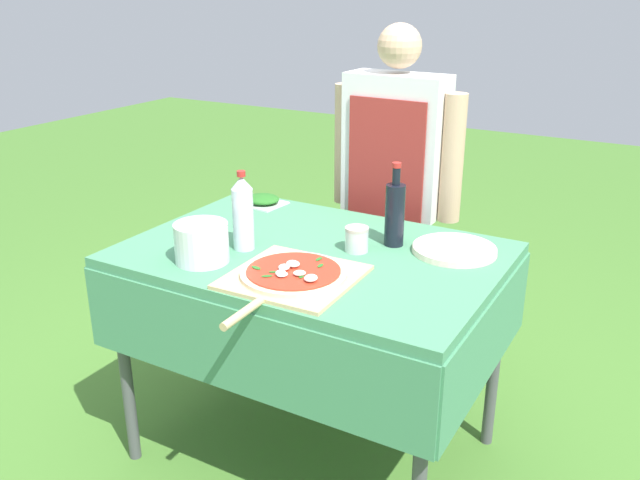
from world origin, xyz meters
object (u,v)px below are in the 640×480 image
at_px(person_cook, 395,180).
at_px(oil_bottle, 395,213).
at_px(plate_stack, 454,250).
at_px(herb_container, 263,200).
at_px(prep_table, 313,274).
at_px(pizza_on_peel, 292,276).
at_px(mixing_tub, 202,243).
at_px(sauce_jar, 357,241).
at_px(water_bottle, 243,213).

xyz_separation_m(person_cook, oil_bottle, (0.21, -0.48, 0.04)).
bearing_deg(plate_stack, herb_container, 172.35).
xyz_separation_m(oil_bottle, herb_container, (-0.63, 0.15, -0.09)).
height_order(oil_bottle, plate_stack, oil_bottle).
height_order(prep_table, person_cook, person_cook).
relative_size(pizza_on_peel, mixing_tub, 3.19).
distance_m(pizza_on_peel, mixing_tub, 0.33).
bearing_deg(sauce_jar, plate_stack, 27.43).
bearing_deg(plate_stack, oil_bottle, -170.32).
relative_size(person_cook, mixing_tub, 8.72).
bearing_deg(pizza_on_peel, prep_table, 104.50).
bearing_deg(water_bottle, prep_table, 26.64).
bearing_deg(plate_stack, mixing_tub, -145.05).
bearing_deg(water_bottle, herb_container, 116.62).
bearing_deg(person_cook, mixing_tub, 75.97).
relative_size(mixing_tub, sauce_jar, 2.06).
height_order(oil_bottle, sauce_jar, oil_bottle).
bearing_deg(prep_table, sauce_jar, 25.80).
bearing_deg(pizza_on_peel, mixing_tub, -178.13).
relative_size(oil_bottle, sauce_jar, 3.43).
bearing_deg(mixing_tub, sauce_jar, 39.76).
xyz_separation_m(prep_table, sauce_jar, (0.13, 0.06, 0.13)).
relative_size(person_cook, pizza_on_peel, 2.74).
distance_m(oil_bottle, herb_container, 0.66).
bearing_deg(mixing_tub, pizza_on_peel, 3.34).
bearing_deg(prep_table, pizza_on_peel, -74.03).
bearing_deg(mixing_tub, water_bottle, 71.91).
relative_size(prep_table, pizza_on_peel, 2.26).
xyz_separation_m(pizza_on_peel, herb_container, (-0.49, 0.56, 0.00)).
height_order(pizza_on_peel, water_bottle, water_bottle).
bearing_deg(herb_container, mixing_tub, -74.36).
xyz_separation_m(oil_bottle, plate_stack, (0.20, 0.03, -0.10)).
bearing_deg(prep_table, oil_bottle, 39.61).
height_order(prep_table, mixing_tub, mixing_tub).
bearing_deg(oil_bottle, sauce_jar, -126.22).
height_order(pizza_on_peel, plate_stack, pizza_on_peel).
distance_m(person_cook, pizza_on_peel, 0.90).
xyz_separation_m(mixing_tub, plate_stack, (0.67, 0.47, -0.05)).
xyz_separation_m(water_bottle, sauce_jar, (0.34, 0.17, -0.09)).
bearing_deg(pizza_on_peel, water_bottle, 152.04).
relative_size(water_bottle, mixing_tub, 1.56).
distance_m(prep_table, herb_container, 0.54).
height_order(pizza_on_peel, herb_container, pizza_on_peel).
relative_size(herb_container, mixing_tub, 1.01).
distance_m(prep_table, pizza_on_peel, 0.27).
bearing_deg(person_cook, plate_stack, 134.71).
height_order(herb_container, plate_stack, herb_container).
distance_m(water_bottle, plate_stack, 0.71).
relative_size(person_cook, oil_bottle, 5.24).
bearing_deg(person_cook, water_bottle, 76.42).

